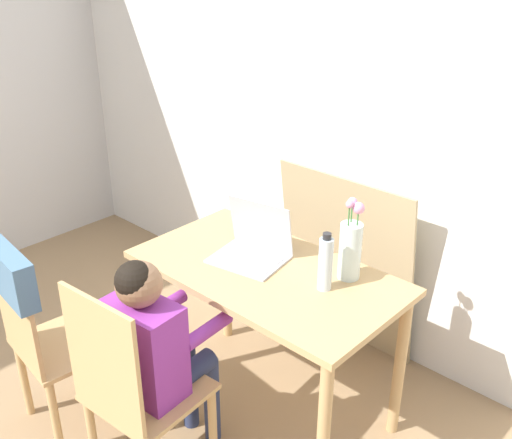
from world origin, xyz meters
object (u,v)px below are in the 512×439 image
(chair_spare, at_px, (34,313))
(water_bottle, at_px, (325,263))
(laptop, at_px, (253,245))
(flower_vase, at_px, (351,247))
(person_seated, at_px, (156,343))
(chair_occupied, at_px, (133,391))

(chair_spare, distance_m, water_bottle, 1.21)
(laptop, bearing_deg, flower_vase, 8.67)
(chair_spare, relative_size, laptop, 2.74)
(person_seated, relative_size, laptop, 2.90)
(person_seated, bearing_deg, chair_occupied, 90.00)
(laptop, bearing_deg, chair_spare, -131.04)
(laptop, bearing_deg, water_bottle, -10.23)
(person_seated, height_order, laptop, person_seated)
(water_bottle, bearing_deg, chair_spare, -136.99)
(chair_occupied, bearing_deg, water_bottle, -120.14)
(flower_vase, xyz_separation_m, water_bottle, (-0.02, -0.14, -0.02))
(chair_spare, bearing_deg, chair_occupied, -163.75)
(flower_vase, height_order, water_bottle, flower_vase)
(flower_vase, bearing_deg, chair_occupied, -112.79)
(chair_spare, xyz_separation_m, person_seated, (0.52, 0.22, -0.01))
(laptop, height_order, water_bottle, laptop)
(chair_spare, bearing_deg, laptop, -114.27)
(chair_spare, relative_size, flower_vase, 2.70)
(flower_vase, bearing_deg, laptop, -160.92)
(chair_occupied, xyz_separation_m, laptop, (-0.05, 0.72, 0.33))
(person_seated, distance_m, water_bottle, 0.73)
(laptop, relative_size, flower_vase, 0.98)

